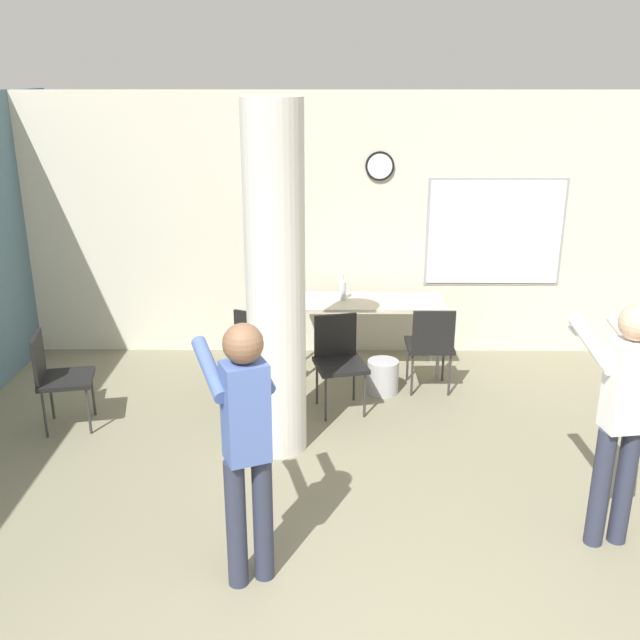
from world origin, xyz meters
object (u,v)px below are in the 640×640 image
object	(u,v)px
chair_by_left_wall	(57,373)
bottle_on_table	(343,290)
chair_table_left	(261,344)
person_playing_side	(622,407)
chair_table_right	(431,342)
person_playing_front	(245,435)
chair_table_front	(339,356)
folding_table	(370,306)

from	to	relation	value
chair_by_left_wall	bottle_on_table	bearing A→B (deg)	28.27
chair_table_left	person_playing_side	bearing A→B (deg)	-42.89
chair_table_right	person_playing_front	xyz separation A→B (m)	(-1.48, -2.75, 0.47)
bottle_on_table	chair_table_left	size ratio (longest dim) A/B	0.31
chair_table_front	person_playing_side	xyz separation A→B (m)	(1.73, -1.99, 0.47)
chair_table_right	person_playing_side	world-z (taller)	person_playing_side
chair_by_left_wall	person_playing_side	distance (m)	4.49
chair_table_left	person_playing_side	distance (m)	3.41
folding_table	bottle_on_table	size ratio (longest dim) A/B	5.46
chair_table_left	folding_table	bearing A→B (deg)	29.03
chair_table_front	chair_table_left	size ratio (longest dim) A/B	1.00
chair_table_right	chair_table_left	distance (m)	1.63
chair_table_front	person_playing_front	world-z (taller)	person_playing_front
person_playing_front	person_playing_side	size ratio (longest dim) A/B	1.01
chair_by_left_wall	chair_table_front	bearing A→B (deg)	9.51
chair_by_left_wall	person_playing_front	size ratio (longest dim) A/B	0.52
bottle_on_table	chair_table_right	xyz separation A→B (m)	(0.84, -0.57, -0.36)
chair_table_right	chair_by_left_wall	world-z (taller)	same
bottle_on_table	person_playing_side	size ratio (longest dim) A/B	0.16
folding_table	bottle_on_table	bearing A→B (deg)	173.56
bottle_on_table	person_playing_front	size ratio (longest dim) A/B	0.16
chair_table_left	bottle_on_table	bearing A→B (deg)	38.28
bottle_on_table	chair_by_left_wall	size ratio (longest dim) A/B	0.31
chair_table_right	bottle_on_table	bearing A→B (deg)	145.81
chair_table_front	chair_table_right	bearing A→B (deg)	22.19
folding_table	chair_table_right	xyz separation A→B (m)	(0.56, -0.54, -0.19)
folding_table	chair_by_left_wall	distance (m)	3.07
bottle_on_table	chair_table_right	distance (m)	1.07
person_playing_front	chair_table_left	bearing A→B (deg)	93.20
folding_table	chair_table_left	world-z (taller)	chair_table_left
person_playing_front	folding_table	bearing A→B (deg)	74.33
bottle_on_table	chair_by_left_wall	bearing A→B (deg)	-151.73
bottle_on_table	chair_table_right	size ratio (longest dim) A/B	0.31
folding_table	person_playing_side	world-z (taller)	person_playing_side
chair_table_front	person_playing_front	distance (m)	2.50
chair_table_front	person_playing_side	bearing A→B (deg)	-48.96
person_playing_front	person_playing_side	bearing A→B (deg)	9.63
person_playing_front	bottle_on_table	bearing A→B (deg)	79.02
person_playing_side	person_playing_front	bearing A→B (deg)	-170.37
bottle_on_table	chair_table_front	bearing A→B (deg)	-93.39
folding_table	person_playing_front	world-z (taller)	person_playing_front
chair_by_left_wall	chair_table_left	distance (m)	1.84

